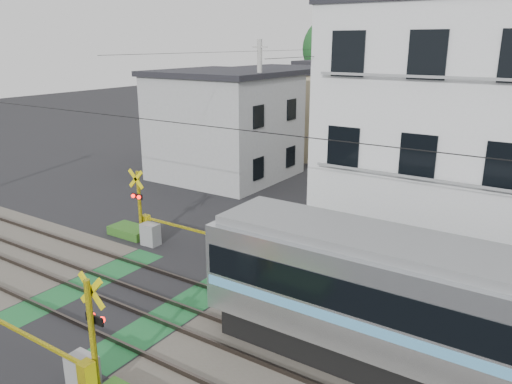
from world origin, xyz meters
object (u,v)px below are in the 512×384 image
Objects in this scene: apartment_block at (486,136)px; pedestrian at (413,127)px; crossing_signal_near at (82,366)px; crossing_signal_far at (149,228)px.

apartment_block reaches higher than pedestrian.
crossing_signal_far is at bearing 125.29° from crossing_signal_near.
crossing_signal_near is 1.00× the size of crossing_signal_far.
apartment_block is at bearing 65.78° from crossing_signal_near.
crossing_signal_far is 0.46× the size of apartment_block.
pedestrian is at bearing 111.61° from apartment_block.
crossing_signal_near is at bearing 92.78° from pedestrian.
pedestrian is (1.96, 28.88, 0.24)m from crossing_signal_far.
crossing_signal_far is 28.95m from pedestrian.
crossing_signal_near is at bearing -114.22° from apartment_block.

